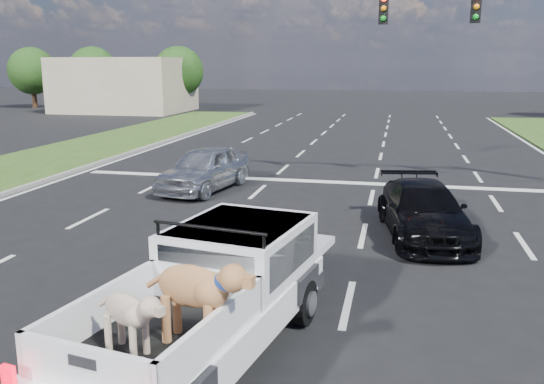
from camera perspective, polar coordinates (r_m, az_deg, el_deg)
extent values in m
plane|color=black|center=(10.05, -2.64, -10.18)|extent=(160.00, 160.00, 0.00)
cube|color=silver|center=(17.24, -14.43, -0.83)|extent=(0.12, 60.00, 0.01)
cube|color=silver|center=(15.99, -3.14, -1.48)|extent=(0.12, 60.00, 0.01)
cube|color=silver|center=(15.45, 9.48, -2.14)|extent=(0.12, 60.00, 0.01)
cube|color=silver|center=(15.69, 22.35, -2.71)|extent=(0.12, 60.00, 0.01)
cube|color=silver|center=(19.09, -23.99, -0.26)|extent=(0.15, 60.00, 0.01)
cube|color=silver|center=(19.49, 4.98, 1.04)|extent=(17.00, 0.45, 0.01)
cube|color=gray|center=(19.23, -24.61, -0.03)|extent=(0.15, 60.00, 0.14)
cube|color=black|center=(19.64, 19.56, 16.89)|extent=(0.30, 0.18, 0.95)
cube|color=black|center=(19.53, 11.00, 17.39)|extent=(0.30, 0.18, 0.95)
cube|color=tan|center=(50.26, -14.35, 10.25)|extent=(10.00, 8.00, 4.40)
cylinder|color=#332114|center=(57.12, -22.49, 8.80)|extent=(0.44, 0.44, 2.16)
sphere|color=#17340E|center=(57.06, -22.68, 11.02)|extent=(4.20, 4.20, 4.20)
cylinder|color=#332114|center=(53.94, -17.18, 9.03)|extent=(0.44, 0.44, 2.16)
sphere|color=#17340E|center=(53.88, -17.33, 11.38)|extent=(4.20, 4.20, 4.20)
cylinder|color=#332114|center=(50.51, -9.14, 9.22)|extent=(0.44, 0.44, 2.16)
sphere|color=#17340E|center=(50.43, -9.23, 11.73)|extent=(4.20, 4.20, 4.20)
cylinder|color=black|center=(9.50, -6.20, -9.34)|extent=(0.37, 0.73, 0.70)
cylinder|color=black|center=(8.90, 3.01, -10.84)|extent=(0.37, 0.73, 0.70)
cube|color=white|center=(7.73, -6.90, -12.63)|extent=(2.56, 5.08, 0.48)
cube|color=white|center=(8.43, -3.20, -5.74)|extent=(2.03, 2.37, 0.79)
cube|color=black|center=(7.56, -6.64, -7.79)|extent=(1.40, 0.28, 0.57)
cylinder|color=black|center=(7.49, -6.29, -3.55)|extent=(1.63, 0.33, 0.05)
cube|color=black|center=(6.82, -11.51, -14.43)|extent=(2.01, 2.58, 0.05)
cube|color=white|center=(7.14, -16.90, -11.11)|extent=(0.48, 2.31, 0.48)
cube|color=white|center=(6.33, -5.59, -13.75)|extent=(0.48, 2.31, 0.48)
cube|color=white|center=(5.91, -17.97, -16.39)|extent=(1.62, 0.36, 0.48)
cube|color=#FA051B|center=(6.38, -24.58, -16.82)|extent=(0.15, 0.08, 0.37)
imported|color=silver|center=(18.15, -6.69, 2.34)|extent=(2.29, 4.26, 1.38)
imported|color=black|center=(13.57, 14.78, -1.82)|extent=(2.38, 4.42, 1.22)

